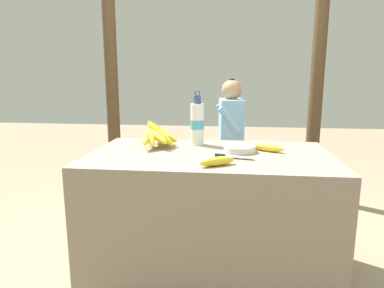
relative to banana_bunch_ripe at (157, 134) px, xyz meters
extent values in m
plane|color=gray|center=(0.34, -0.14, -0.82)|extent=(12.00, 12.00, 0.00)
cube|color=gray|center=(0.34, -0.14, -0.45)|extent=(1.36, 0.80, 0.74)
sphere|color=#4C381E|center=(-0.05, 0.00, 0.00)|extent=(0.06, 0.06, 0.06)
ellipsoid|color=yellow|center=(-0.04, -0.07, 0.00)|extent=(0.06, 0.20, 0.11)
ellipsoid|color=yellow|center=(-0.02, -0.07, 0.00)|extent=(0.11, 0.18, 0.13)
ellipsoid|color=yellow|center=(0.01, -0.05, 0.00)|extent=(0.19, 0.17, 0.11)
ellipsoid|color=yellow|center=(0.03, -0.03, 0.00)|extent=(0.21, 0.12, 0.16)
ellipsoid|color=yellow|center=(0.03, 0.00, 0.00)|extent=(0.21, 0.05, 0.13)
ellipsoid|color=yellow|center=(0.02, 0.03, 0.00)|extent=(0.20, 0.12, 0.14)
ellipsoid|color=yellow|center=(0.02, 0.04, 0.01)|extent=(0.17, 0.14, 0.17)
ellipsoid|color=yellow|center=(0.00, 0.06, 0.00)|extent=(0.15, 0.21, 0.13)
ellipsoid|color=yellow|center=(-0.03, 0.08, 0.01)|extent=(0.07, 0.21, 0.18)
cylinder|color=silver|center=(0.51, -0.09, -0.06)|extent=(0.18, 0.18, 0.03)
torus|color=silver|center=(0.51, -0.09, -0.05)|extent=(0.18, 0.18, 0.02)
cylinder|color=#D1B77A|center=(0.51, -0.09, -0.05)|extent=(0.14, 0.14, 0.01)
cylinder|color=white|center=(0.24, 0.09, 0.05)|extent=(0.08, 0.08, 0.26)
cylinder|color=#47A8D1|center=(0.24, 0.09, 0.05)|extent=(0.09, 0.09, 0.06)
cylinder|color=#33477F|center=(0.24, 0.09, 0.20)|extent=(0.05, 0.05, 0.05)
torus|color=#33477F|center=(0.24, 0.09, 0.24)|extent=(0.04, 0.01, 0.04)
ellipsoid|color=yellow|center=(0.39, -0.41, -0.06)|extent=(0.19, 0.14, 0.05)
ellipsoid|color=yellow|center=(0.66, -0.06, -0.06)|extent=(0.20, 0.14, 0.05)
cube|color=#BCBCC1|center=(0.50, -0.26, -0.07)|extent=(0.16, 0.06, 0.00)
cylinder|color=black|center=(0.40, -0.23, -0.07)|extent=(0.06, 0.03, 0.02)
cube|color=#4C3823|center=(0.25, 1.07, -0.38)|extent=(1.33, 0.32, 0.04)
cube|color=#4C3823|center=(-0.32, 0.95, -0.61)|extent=(0.06, 0.06, 0.42)
cube|color=#4C3823|center=(0.81, 0.95, -0.61)|extent=(0.06, 0.06, 0.42)
cube|color=#4C3823|center=(-0.32, 1.19, -0.61)|extent=(0.06, 0.06, 0.42)
cube|color=#4C3823|center=(0.81, 1.19, -0.61)|extent=(0.06, 0.06, 0.42)
cylinder|color=#564C60|center=(0.21, 0.92, -0.59)|extent=(0.09, 0.09, 0.46)
cylinder|color=#564C60|center=(0.32, 0.93, -0.36)|extent=(0.31, 0.12, 0.09)
cylinder|color=#564C60|center=(0.19, 1.11, -0.59)|extent=(0.09, 0.09, 0.46)
cylinder|color=#564C60|center=(0.31, 1.12, -0.36)|extent=(0.31, 0.12, 0.09)
cube|color=#84B7E0|center=(0.45, 1.04, -0.11)|extent=(0.23, 0.36, 0.51)
cylinder|color=#84B7E0|center=(0.44, 0.88, -0.02)|extent=(0.21, 0.08, 0.25)
cylinder|color=#84B7E0|center=(0.40, 1.20, -0.02)|extent=(0.21, 0.08, 0.25)
sphere|color=tan|center=(0.45, 1.04, 0.22)|extent=(0.18, 0.18, 0.18)
sphere|color=black|center=(0.45, 1.04, 0.29)|extent=(0.07, 0.07, 0.07)
sphere|color=#4C381E|center=(-0.12, 1.07, -0.29)|extent=(0.06, 0.06, 0.06)
ellipsoid|color=#8EA842|center=(-0.12, 1.01, -0.30)|extent=(0.05, 0.18, 0.10)
ellipsoid|color=#8EA842|center=(-0.08, 1.02, -0.30)|extent=(0.13, 0.15, 0.11)
ellipsoid|color=#8EA842|center=(-0.05, 1.03, -0.30)|extent=(0.19, 0.13, 0.12)
ellipsoid|color=#8EA842|center=(-0.05, 1.07, -0.29)|extent=(0.16, 0.04, 0.14)
ellipsoid|color=#8EA842|center=(-0.06, 1.11, -0.29)|extent=(0.17, 0.13, 0.15)
ellipsoid|color=#8EA842|center=(-0.08, 1.12, -0.30)|extent=(0.14, 0.16, 0.11)
ellipsoid|color=#8EA842|center=(-0.12, 1.13, -0.29)|extent=(0.04, 0.15, 0.13)
cylinder|color=#4C3823|center=(-0.73, 1.28, 0.40)|extent=(0.13, 0.13, 2.45)
cylinder|color=#4C3823|center=(1.23, 1.28, 0.40)|extent=(0.13, 0.13, 2.45)
camera|label=1|loc=(0.46, -2.03, 0.36)|focal=32.00mm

